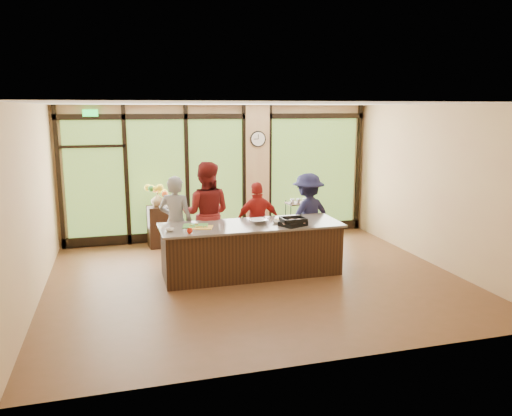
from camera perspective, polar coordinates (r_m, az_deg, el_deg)
floor at (r=8.78m, az=-0.01°, el=-8.14°), size 7.00×7.00×0.00m
ceiling at (r=8.28m, az=-0.01°, el=11.84°), size 7.00×7.00×0.00m
back_wall at (r=11.29m, az=-4.12°, el=4.05°), size 7.00×0.00×7.00m
left_wall at (r=8.20m, az=-24.29°, el=0.30°), size 0.00×6.00×6.00m
right_wall at (r=9.92m, az=19.88°, el=2.39°), size 0.00×6.00×6.00m
window_wall at (r=11.29m, az=-3.25°, el=3.52°), size 6.90×0.12×3.00m
island_base at (r=8.92m, az=-0.53°, el=-4.85°), size 3.10×1.00×0.88m
countertop at (r=8.80m, az=-0.54°, el=-1.97°), size 3.20×1.10×0.04m
wall_clock at (r=11.29m, az=0.23°, el=7.90°), size 0.36×0.04×0.36m
cook_left at (r=9.28m, az=-9.14°, el=-1.64°), size 0.75×0.64×1.73m
cook_midleft at (r=9.42m, az=-5.72°, el=-0.64°), size 1.14×1.01×1.96m
cook_midright at (r=9.61m, az=0.21°, el=-1.60°), size 0.91×0.39×1.55m
cook_right at (r=9.93m, az=5.93°, el=-0.85°), size 1.23×0.93×1.68m
roasting_pan at (r=8.70m, az=4.26°, el=-1.78°), size 0.52×0.47×0.07m
mixing_bowl at (r=8.84m, az=0.32°, el=-1.53°), size 0.38×0.38×0.08m
cutting_board_left at (r=8.71m, az=-6.93°, el=-2.03°), size 0.49×0.40×0.01m
cutting_board_center at (r=8.58m, az=-6.32°, el=-2.21°), size 0.46×0.40×0.01m
cutting_board_right at (r=9.16m, az=3.70°, el=-1.30°), size 0.45×0.38×0.01m
prep_bowl_near at (r=8.40m, az=-9.83°, el=-2.49°), size 0.17×0.17×0.05m
prep_bowl_mid at (r=8.88m, az=2.35°, el=-1.60°), size 0.17×0.17×0.04m
prep_bowl_far at (r=9.03m, az=0.79°, el=-1.39°), size 0.15×0.15×0.03m
red_ramekin at (r=8.22m, az=-7.59°, el=-2.63°), size 0.11×0.11×0.08m
flower_stand at (r=10.88m, az=-11.06°, el=-2.09°), size 0.48×0.48×0.88m
flower_vase at (r=10.76m, az=-11.18°, el=0.95°), size 0.37×0.37×0.29m
bar_cart at (r=11.36m, az=5.17°, el=-0.74°), size 0.72×0.48×0.93m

